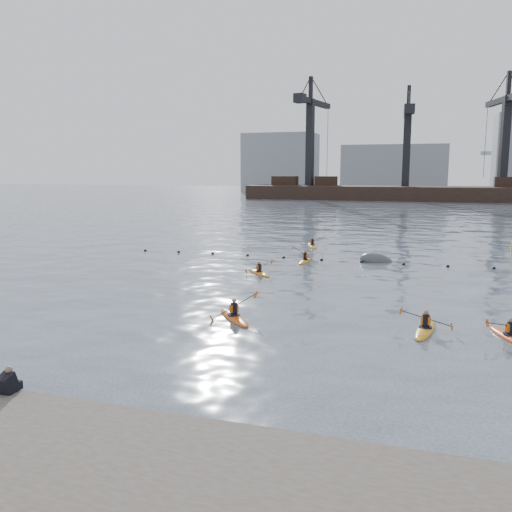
# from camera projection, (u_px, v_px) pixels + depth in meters

# --- Properties ---
(ground) EXTENTS (400.00, 400.00, 0.00)m
(ground) POSITION_uv_depth(u_px,v_px,m) (256.00, 362.00, 19.14)
(ground) COLOR #3A4654
(ground) RESTS_ON ground
(float_line) EXTENTS (33.24, 0.73, 0.24)m
(float_line) POSITION_uv_depth(u_px,v_px,m) (342.00, 261.00, 40.47)
(float_line) COLOR black
(float_line) RESTS_ON ground
(barge_pier) EXTENTS (72.00, 19.30, 29.50)m
(barge_pier) POSITION_uv_depth(u_px,v_px,m) (404.00, 192.00, 122.33)
(barge_pier) COLOR black
(barge_pier) RESTS_ON ground
(skyline) EXTENTS (141.00, 28.00, 22.00)m
(skyline) POSITION_uv_depth(u_px,v_px,m) (420.00, 161.00, 158.31)
(skyline) COLOR gray
(skyline) RESTS_ON ground
(kayaker_0) EXTENTS (2.63, 3.02, 1.33)m
(kayaker_0) POSITION_uv_depth(u_px,v_px,m) (234.00, 317.00, 24.74)
(kayaker_0) COLOR #C24D12
(kayaker_0) RESTS_ON ground
(kayaker_1) EXTENTS (2.20, 3.33, 1.07)m
(kayaker_1) POSITION_uv_depth(u_px,v_px,m) (425.00, 329.00, 22.82)
(kayaker_1) COLOR gold
(kayaker_1) RESTS_ON ground
(kayaker_2) EXTENTS (2.41, 2.55, 1.01)m
(kayaker_2) POSITION_uv_depth(u_px,v_px,m) (259.00, 272.00, 35.45)
(kayaker_2) COLOR orange
(kayaker_2) RESTS_ON ground
(kayaker_3) EXTENTS (2.15, 3.06, 1.31)m
(kayaker_3) POSITION_uv_depth(u_px,v_px,m) (305.00, 261.00, 40.11)
(kayaker_3) COLOR orange
(kayaker_3) RESTS_ON ground
(kayaker_4) EXTENTS (1.97, 3.10, 0.99)m
(kayaker_4) POSITION_uv_depth(u_px,v_px,m) (510.00, 336.00, 21.83)
(kayaker_4) COLOR #E44615
(kayaker_4) RESTS_ON ground
(kayaker_5) EXTENTS (1.95, 3.01, 1.06)m
(kayaker_5) POSITION_uv_depth(u_px,v_px,m) (312.00, 246.00, 48.01)
(kayaker_5) COLOR orange
(kayaker_5) RESTS_ON ground
(mooring_buoy) EXTENTS (3.03, 2.15, 1.76)m
(mooring_buoy) POSITION_uv_depth(u_px,v_px,m) (377.00, 262.00, 40.20)
(mooring_buoy) COLOR #404345
(mooring_buoy) RESTS_ON ground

